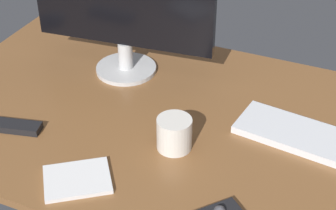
{
  "coord_description": "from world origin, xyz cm",
  "views": [
    {
      "loc": [
        43.87,
        -107.26,
        87.89
      ],
      "look_at": [
        -2.24,
        -2.39,
        8.0
      ],
      "focal_mm": 58.86,
      "sensor_mm": 36.0,
      "label": 1
    }
  ],
  "objects": [
    {
      "name": "desk",
      "position": [
        0.0,
        0.0,
        1.0
      ],
      "size": [
        140.0,
        84.0,
        2.0
      ],
      "primitive_type": "cube",
      "color": "brown",
      "rests_on": "ground"
    },
    {
      "name": "coffee_mug",
      "position": [
        2.95,
        -10.4,
        6.14
      ],
      "size": [
        8.63,
        8.63,
        8.28
      ],
      "primitive_type": "cylinder",
      "color": "silver",
      "rests_on": "desk"
    },
    {
      "name": "keyboard",
      "position": [
        31.61,
        5.34,
        2.98
      ],
      "size": [
        35.44,
        17.6,
        1.95
      ],
      "primitive_type": "cube",
      "rotation": [
        0.0,
        0.0,
        -0.12
      ],
      "color": "silver",
      "rests_on": "desk"
    },
    {
      "name": "tv_remote",
      "position": [
        -39.0,
        -20.74,
        2.91
      ],
      "size": [
        17.8,
        8.33,
        1.82
      ],
      "primitive_type": "cube",
      "rotation": [
        0.0,
        0.0,
        0.23
      ],
      "color": "black",
      "rests_on": "desk"
    },
    {
      "name": "notepad",
      "position": [
        -12.38,
        -30.61,
        2.53
      ],
      "size": [
        19.05,
        18.37,
        1.06
      ],
      "primitive_type": "cube",
      "rotation": [
        0.0,
        0.0,
        0.63
      ],
      "color": "silver",
      "rests_on": "desk"
    }
  ]
}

